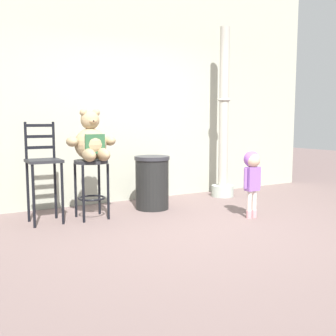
{
  "coord_description": "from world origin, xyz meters",
  "views": [
    {
      "loc": [
        -2.44,
        -3.48,
        1.21
      ],
      "look_at": [
        0.04,
        0.8,
        0.63
      ],
      "focal_mm": 41.99,
      "sensor_mm": 36.0,
      "label": 1
    }
  ],
  "objects_px": {
    "teddy_bear": "(91,142)",
    "child_walking": "(252,170)",
    "bar_stool_with_teddy": "(91,176)",
    "lamppost": "(223,132)",
    "trash_bin": "(152,182)",
    "bar_chair_empty": "(43,166)"
  },
  "relations": [
    {
      "from": "bar_chair_empty",
      "to": "child_walking",
      "type": "bearing_deg",
      "value": -24.9
    },
    {
      "from": "bar_stool_with_teddy",
      "to": "child_walking",
      "type": "height_order",
      "value": "child_walking"
    },
    {
      "from": "child_walking",
      "to": "lamppost",
      "type": "height_order",
      "value": "lamppost"
    },
    {
      "from": "teddy_bear",
      "to": "lamppost",
      "type": "height_order",
      "value": "lamppost"
    },
    {
      "from": "teddy_bear",
      "to": "child_walking",
      "type": "distance_m",
      "value": 2.03
    },
    {
      "from": "teddy_bear",
      "to": "trash_bin",
      "type": "bearing_deg",
      "value": 8.37
    },
    {
      "from": "child_walking",
      "to": "teddy_bear",
      "type": "bearing_deg",
      "value": -168.46
    },
    {
      "from": "bar_stool_with_teddy",
      "to": "lamppost",
      "type": "bearing_deg",
      "value": 8.3
    },
    {
      "from": "bar_stool_with_teddy",
      "to": "child_walking",
      "type": "distance_m",
      "value": 2.01
    },
    {
      "from": "bar_chair_empty",
      "to": "bar_stool_with_teddy",
      "type": "bearing_deg",
      "value": -8.57
    },
    {
      "from": "bar_chair_empty",
      "to": "trash_bin",
      "type": "bearing_deg",
      "value": 0.66
    },
    {
      "from": "bar_stool_with_teddy",
      "to": "trash_bin",
      "type": "bearing_deg",
      "value": 6.36
    },
    {
      "from": "bar_stool_with_teddy",
      "to": "trash_bin",
      "type": "height_order",
      "value": "trash_bin"
    },
    {
      "from": "lamppost",
      "to": "trash_bin",
      "type": "bearing_deg",
      "value": -170.46
    },
    {
      "from": "child_walking",
      "to": "lamppost",
      "type": "bearing_deg",
      "value": 106.55
    },
    {
      "from": "teddy_bear",
      "to": "bar_chair_empty",
      "type": "height_order",
      "value": "teddy_bear"
    },
    {
      "from": "teddy_bear",
      "to": "child_walking",
      "type": "bearing_deg",
      "value": -28.63
    },
    {
      "from": "bar_stool_with_teddy",
      "to": "lamppost",
      "type": "relative_size",
      "value": 0.27
    },
    {
      "from": "trash_bin",
      "to": "lamppost",
      "type": "xyz_separation_m",
      "value": [
        1.42,
        0.24,
        0.68
      ]
    },
    {
      "from": "bar_stool_with_teddy",
      "to": "teddy_bear",
      "type": "distance_m",
      "value": 0.43
    },
    {
      "from": "lamppost",
      "to": "bar_chair_empty",
      "type": "relative_size",
      "value": 2.22
    },
    {
      "from": "trash_bin",
      "to": "lamppost",
      "type": "height_order",
      "value": "lamppost"
    }
  ]
}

